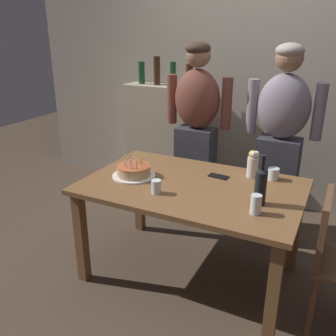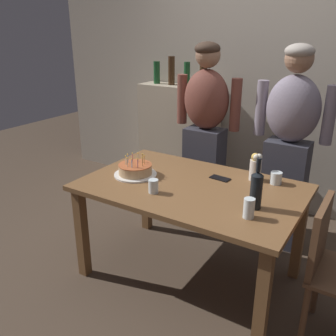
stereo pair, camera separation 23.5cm
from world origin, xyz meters
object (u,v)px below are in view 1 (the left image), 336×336
Objects in this scene: birthday_cake at (134,171)px; water_glass_near at (273,174)px; water_glass_side at (256,204)px; cell_phone at (218,176)px; water_glass_far at (156,187)px; flower_vase at (253,163)px; wine_bottle at (261,185)px; person_man_bearded at (196,133)px; person_woman_cardigan at (280,144)px.

birthday_cake is 3.69× the size of water_glass_near.
water_glass_near is at bearing 91.36° from water_glass_side.
birthday_cake is 2.19× the size of cell_phone.
water_glass_side is at bearing -43.83° from cell_phone.
water_glass_far is (-0.64, -0.58, 0.00)m from water_glass_near.
cell_phone is 0.27m from flower_vase.
wine_bottle is at bearing -34.30° from cell_phone.
flower_vase is at bearing 32.87° from cell_phone.
water_glass_far is at bearing -115.59° from cell_phone.
person_man_bearded is 0.74m from person_woman_cardigan.
person_man_bearded is (-0.80, 0.91, 0.01)m from wine_bottle.
wine_bottle is at bearing 93.45° from person_woman_cardigan.
water_glass_side is 0.15m from wine_bottle.
flower_vase is at bearing -174.29° from water_glass_near.
cell_phone is 0.74m from person_man_bearded.
birthday_cake is 0.99× the size of wine_bottle.
cell_phone is (-0.37, 0.31, -0.12)m from wine_bottle.
birthday_cake is 3.44× the size of water_glass_far.
water_glass_near is at bearing 5.71° from flower_vase.
water_glass_near reaches higher than cell_phone.
flower_vase is at bearing 106.19° from water_glass_side.
flower_vase is at bearing 26.11° from birthday_cake.
person_woman_cardigan is at bearing 67.86° from cell_phone.
water_glass_side is at bearing 0.67° from water_glass_far.
water_glass_side is 1.32m from person_man_bearded.
person_man_bearded is at bearing 0.00° from person_woman_cardigan.
person_woman_cardigan is at bearing 44.73° from birthday_cake.
flower_vase reaches higher than water_glass_side.
person_woman_cardigan reaches higher than water_glass_near.
flower_vase is 0.50m from person_woman_cardigan.
birthday_cake reaches higher than water_glass_near.
water_glass_side is 1.05m from person_woman_cardigan.
wine_bottle is 0.50m from cell_phone.
person_woman_cardigan is at bearing 93.55° from water_glass_side.
person_man_bearded reaches higher than wine_bottle.
cell_phone is at bearing 62.21° from person_woman_cardigan.
water_glass_far is 0.65m from water_glass_side.
person_woman_cardigan reaches higher than wine_bottle.
water_glass_side reaches higher than water_glass_far.
water_glass_near is 0.42× the size of flower_vase.
water_glass_side is 0.59× the size of flower_vase.
person_woman_cardigan reaches higher than cell_phone.
flower_vase reaches higher than water_glass_far.
cell_phone is (0.56, 0.27, -0.04)m from birthday_cake.
person_woman_cardigan is (0.31, 0.60, 0.13)m from cell_phone.
water_glass_near is 0.39m from cell_phone.
person_man_bearded reaches higher than flower_vase.
person_woman_cardigan is at bearing 93.45° from wine_bottle.
water_glass_near is at bearing 42.12° from water_glass_far.
flower_vase reaches higher than water_glass_near.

